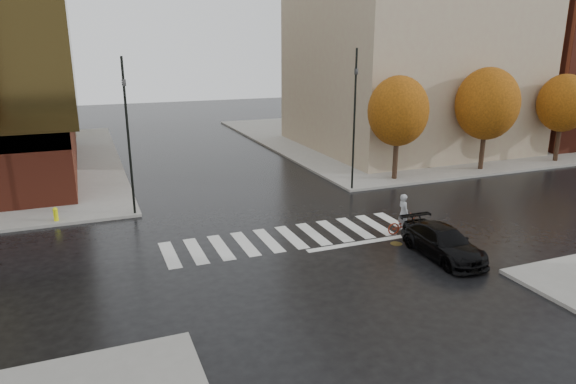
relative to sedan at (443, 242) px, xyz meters
name	(u,v)px	position (x,y,z in m)	size (l,w,h in m)	color
ground	(295,241)	(-4.98, 3.87, -0.63)	(120.00, 120.00, 0.00)	black
sidewalk_ne	(413,135)	(16.02, 24.87, -0.56)	(30.00, 30.00, 0.15)	gray
crosswalk	(291,237)	(-4.98, 4.37, -0.63)	(12.00, 3.00, 0.01)	silver
building_ne_tan	(408,35)	(12.02, 20.87, 8.52)	(16.00, 16.00, 18.00)	tan
building_ne_brick	(560,59)	(28.02, 19.87, 6.52)	(14.00, 14.00, 14.00)	maroon
tree_ne_a	(398,111)	(5.02, 11.27, 3.83)	(3.80, 3.80, 6.50)	black
tree_ne_b	(487,104)	(12.02, 11.27, 3.99)	(4.20, 4.20, 6.89)	black
tree_ne_c	(563,103)	(19.02, 11.27, 3.74)	(3.60, 3.60, 6.31)	black
sedan	(443,242)	(0.00, 0.00, 0.00)	(1.77, 4.35, 1.26)	black
cyclist	(404,220)	(0.04, 2.87, 0.02)	(1.72, 0.70, 1.92)	maroon
traffic_light_nw	(127,126)	(-11.28, 10.17, 4.02)	(0.23, 0.21, 7.79)	black
traffic_light_ne	(355,109)	(1.32, 10.17, 4.25)	(0.18, 0.22, 8.13)	black
fire_hydrant	(56,213)	(-14.98, 10.37, -0.11)	(0.24, 0.24, 0.68)	#E3E70D
manhole	(396,244)	(-0.98, 1.89, -0.63)	(0.53, 0.53, 0.01)	#51441C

